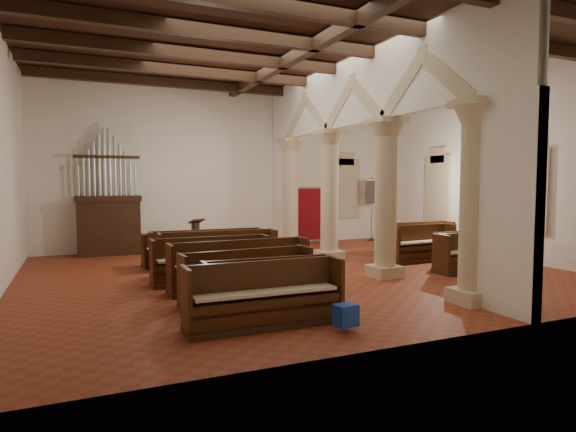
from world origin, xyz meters
The scene contains 32 objects.
floor centered at (0.00, 0.00, 0.00)m, with size 14.00×14.00×0.00m, color brown.
ceiling centered at (0.00, 0.00, 6.00)m, with size 14.00×14.00×0.00m, color black.
wall_back centered at (0.00, 6.00, 3.00)m, with size 14.00×0.02×6.00m, color white.
wall_front centered at (0.00, -6.00, 3.00)m, with size 14.00×0.02×6.00m, color white.
wall_right centered at (7.00, 0.00, 3.00)m, with size 0.02×12.00×6.00m, color white.
ceiling_beams centered at (0.00, 0.00, 5.82)m, with size 13.80×11.80×0.30m, color #361D11, non-canonical shape.
arcade centered at (1.80, 0.00, 3.56)m, with size 0.90×11.90×6.00m.
window_right_a centered at (6.98, -1.50, 2.20)m, with size 0.03×1.00×2.20m, color #2C6453.
window_right_b centered at (6.98, 2.50, 2.20)m, with size 0.03×1.00×2.20m, color #2C6453.
window_back centered at (5.00, 5.98, 2.20)m, with size 1.00×0.03×2.20m, color #2C6453.
pipe_organ centered at (-4.50, 5.50, 1.37)m, with size 2.10×0.85×4.40m.
lectern centered at (-1.62, 5.14, 0.48)m, with size 0.57×0.60×1.17m.
dossal_curtain centered at (3.50, 5.92, 1.17)m, with size 1.80×0.07×2.17m.
processional_banner centered at (5.86, 5.25, 0.84)m, with size 0.62×0.79×2.72m.
hymnal_box_a centered at (-1.46, -5.06, 0.28)m, with size 0.35×0.29×0.35m, color #153C96.
hymnal_box_b centered at (-1.08, -3.15, 0.27)m, with size 0.33×0.27×0.33m, color #1A169A.
hymnal_box_c centered at (-1.68, -1.36, 0.28)m, with size 0.35×0.28×0.35m, color navy.
tube_heater_a centered at (-1.41, -4.26, 0.16)m, with size 0.11×0.11×1.08m, color white.
tube_heater_b centered at (-2.70, -3.25, 0.16)m, with size 0.11×0.11×1.10m, color silver.
nave_pew_0 centered at (-2.56, -4.24, 0.37)m, with size 2.76×0.76×1.10m.
nave_pew_1 centered at (-2.13, -3.37, 0.33)m, with size 2.59×0.74×1.00m.
nave_pew_2 centered at (-2.27, -2.47, 0.35)m, with size 2.83×0.89×1.06m.
nave_pew_3 centered at (-2.07, -1.35, 0.37)m, with size 3.27×0.81×1.12m.
nave_pew_4 centered at (-2.48, -0.33, 0.37)m, with size 2.89×0.78×1.11m.
nave_pew_5 centered at (-2.04, 0.62, 0.38)m, with size 3.17×0.91×1.15m.
nave_pew_6 centered at (-2.04, 1.78, 0.36)m, with size 3.23×0.80×1.08m.
nave_pew_7 centered at (-2.52, 2.48, 0.32)m, with size 2.54×0.78×0.97m.
aisle_pew_0 centered at (4.37, -1.84, 0.36)m, with size 2.19×0.79×1.08m.
aisle_pew_1 centered at (4.95, -0.98, 0.34)m, with size 1.85×0.80×1.01m.
aisle_pew_2 centered at (4.30, 0.14, 0.38)m, with size 2.34×0.88×1.13m.
aisle_pew_3 centered at (4.81, 0.72, 0.39)m, with size 2.19×0.77×1.15m.
aisle_pew_4 centered at (4.74, 1.66, 0.35)m, with size 1.93×0.79×1.03m.
Camera 1 is at (-5.44, -11.77, 2.45)m, focal length 30.00 mm.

